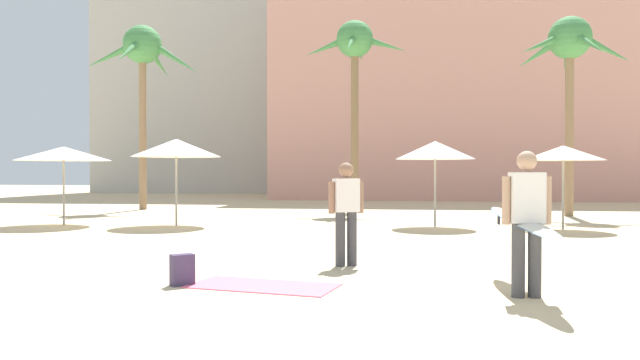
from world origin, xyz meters
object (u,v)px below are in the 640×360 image
at_px(palm_tree_center, 355,52).
at_px(person_near_right, 346,209).
at_px(person_far_right, 524,219).
at_px(beach_towel, 263,286).
at_px(backpack, 182,270).
at_px(palm_tree_left, 143,56).
at_px(cafe_umbrella_0, 176,148).
at_px(cafe_umbrella_2, 63,154).
at_px(palm_tree_far_left, 569,51).
at_px(cafe_umbrella_3, 435,150).
at_px(cafe_umbrella_1, 563,153).

distance_m(palm_tree_center, person_near_right, 14.53).
bearing_deg(person_far_right, beach_towel, -100.11).
bearing_deg(backpack, person_near_right, -86.27).
distance_m(palm_tree_left, palm_tree_center, 8.56).
bearing_deg(person_near_right, beach_towel, 128.49).
bearing_deg(person_near_right, backpack, 108.78).
bearing_deg(cafe_umbrella_0, palm_tree_center, 56.01).
height_order(palm_tree_left, cafe_umbrella_2, palm_tree_left).
bearing_deg(palm_tree_far_left, backpack, -121.50).
distance_m(palm_tree_left, cafe_umbrella_0, 8.93).
xyz_separation_m(palm_tree_left, palm_tree_center, (8.56, -0.16, -0.11)).
bearing_deg(palm_tree_far_left, cafe_umbrella_3, -135.15).
relative_size(cafe_umbrella_1, beach_towel, 1.14).
bearing_deg(beach_towel, cafe_umbrella_2, 132.44).
height_order(palm_tree_center, person_near_right, palm_tree_center).
height_order(cafe_umbrella_0, cafe_umbrella_3, cafe_umbrella_0).
relative_size(cafe_umbrella_0, cafe_umbrella_3, 1.07).
bearing_deg(beach_towel, backpack, -176.73).
xyz_separation_m(palm_tree_left, person_far_right, (11.84, -15.78, -5.24)).
bearing_deg(cafe_umbrella_2, person_near_right, -37.05).
bearing_deg(cafe_umbrella_3, cafe_umbrella_1, -4.96).
bearing_deg(cafe_umbrella_3, palm_tree_center, 113.40).
bearing_deg(person_far_right, cafe_umbrella_0, -146.30).
xyz_separation_m(backpack, person_near_right, (2.04, 1.98, 0.72)).
relative_size(beach_towel, backpack, 4.63).
distance_m(palm_tree_center, cafe_umbrella_0, 9.02).
height_order(cafe_umbrella_3, backpack, cafe_umbrella_3).
bearing_deg(backpack, cafe_umbrella_0, -19.32).
relative_size(cafe_umbrella_2, backpack, 6.31).
bearing_deg(person_near_right, palm_tree_far_left, -53.98).
relative_size(cafe_umbrella_0, person_far_right, 0.84).
bearing_deg(backpack, person_far_right, -131.40).
xyz_separation_m(cafe_umbrella_0, person_near_right, (5.44, -6.81, -1.28)).
distance_m(palm_tree_left, cafe_umbrella_1, 16.56).
relative_size(cafe_umbrella_0, beach_towel, 1.30).
bearing_deg(cafe_umbrella_3, person_near_right, -103.88).
bearing_deg(backpack, palm_tree_left, -15.21).
height_order(cafe_umbrella_2, person_far_right, cafe_umbrella_2).
height_order(cafe_umbrella_1, person_far_right, cafe_umbrella_1).
bearing_deg(cafe_umbrella_2, palm_tree_center, 41.76).
distance_m(palm_tree_far_left, cafe_umbrella_2, 16.64).
bearing_deg(palm_tree_left, cafe_umbrella_3, -29.58).
height_order(palm_tree_far_left, person_near_right, palm_tree_far_left).
xyz_separation_m(palm_tree_far_left, palm_tree_left, (-16.02, 1.65, 0.52)).
distance_m(beach_towel, person_far_right, 3.47).
bearing_deg(palm_tree_far_left, person_far_right, -106.48).
distance_m(palm_tree_far_left, palm_tree_left, 16.11).
xyz_separation_m(cafe_umbrella_1, backpack, (-7.17, -9.03, -1.82)).
relative_size(cafe_umbrella_3, beach_towel, 1.22).
distance_m(backpack, person_far_right, 4.50).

